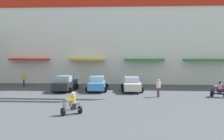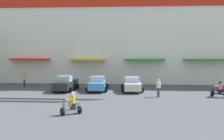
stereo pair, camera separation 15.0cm
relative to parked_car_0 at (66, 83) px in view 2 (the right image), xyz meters
The scene contains 9 objects.
ground_plane 12.22m from the parked_car_0, 67.42° to the right, with size 128.00×128.00×0.00m, color #45494F.
colonial_building 16.01m from the parked_car_0, 69.47° to the left, with size 42.32×18.56×22.68m.
parked_car_0 is the anchor object (origin of this frame).
parked_car_1 3.32m from the parked_car_0, ahead, with size 2.37×4.19×1.55m.
parked_car_2 6.92m from the parked_car_0, ahead, with size 2.45×4.58×1.48m.
scooter_rider_5 10.76m from the parked_car_0, 74.30° to the right, with size 1.44×1.24×1.55m.
scooter_rider_6 15.10m from the parked_car_0, 10.23° to the right, with size 1.40×1.19×1.49m.
pedestrian_0 5.90m from the parked_car_0, 155.82° to the left, with size 0.44×0.44×1.59m.
pedestrian_2 9.84m from the parked_car_0, 18.03° to the right, with size 0.53×0.53×1.66m.
Camera 2 is at (2.56, -5.30, 4.64)m, focal length 46.57 mm.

